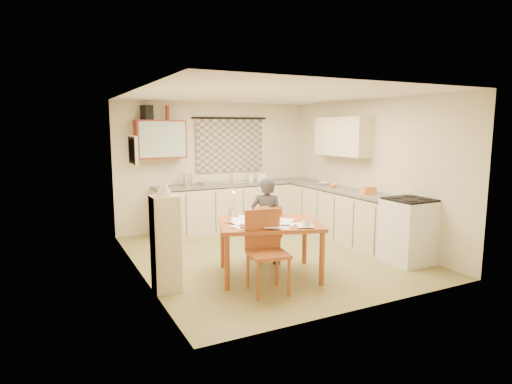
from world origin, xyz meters
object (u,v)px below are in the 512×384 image
counter_right (348,216)px  dining_table (269,249)px  counter_back (237,206)px  stove (408,231)px  person (267,221)px  chair_far (265,245)px  shelf_stand (166,244)px

counter_right → dining_table: size_ratio=1.85×
counter_back → stove: size_ratio=3.38×
stove → person: bearing=154.3°
counter_right → person: 1.98m
counter_back → chair_far: counter_back is taller
counter_right → stove: stove is taller
person → shelf_stand: size_ratio=1.08×
counter_back → chair_far: 2.31m
dining_table → chair_far: size_ratio=1.83×
person → shelf_stand: 1.68m
counter_back → person: (-0.54, -2.27, 0.20)m
stove → dining_table: stove is taller
counter_back → counter_right: (1.37, -1.78, -0.00)m
shelf_stand → counter_back: bearing=51.0°
counter_back → counter_right: 2.24m
stove → shelf_stand: bearing=171.8°
stove → shelf_stand: 3.58m
counter_back → chair_far: bearing=-103.7°
counter_back → person: person is taller
counter_right → counter_back: bearing=127.6°
counter_back → person: size_ratio=2.55×
counter_right → shelf_stand: size_ratio=2.46×
counter_right → dining_table: bearing=-155.1°
dining_table → stove: bearing=7.8°
counter_back → dining_table: size_ratio=2.07×
counter_back → stove: 3.47m
chair_far → person: bearing=111.4°
dining_table → chair_far: (0.22, 0.53, -0.11)m
counter_right → shelf_stand: (-3.54, -0.90, 0.15)m
dining_table → person: 0.61m
chair_far → shelf_stand: (-1.62, -0.44, 0.33)m
stove → dining_table: 2.18m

